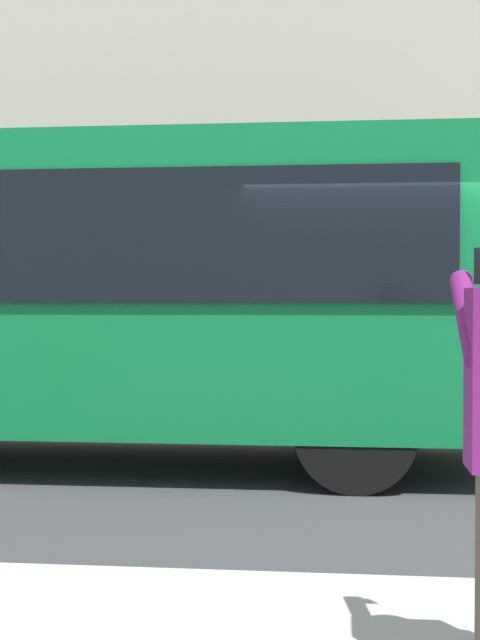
{
  "coord_description": "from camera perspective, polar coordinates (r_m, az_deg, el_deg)",
  "views": [
    {
      "loc": [
        0.5,
        8.21,
        1.6
      ],
      "look_at": [
        1.45,
        -0.63,
        1.37
      ],
      "focal_mm": 50.61,
      "sensor_mm": 36.0,
      "label": 1
    }
  ],
  "objects": [
    {
      "name": "ground_plane",
      "position": [
        8.37,
        9.58,
        -9.57
      ],
      "size": [
        60.0,
        60.0,
        0.0
      ],
      "primitive_type": "plane",
      "color": "#38383A"
    },
    {
      "name": "building_facade_far",
      "position": [
        15.64,
        8.18,
        17.72
      ],
      "size": [
        28.0,
        1.55,
        12.0
      ],
      "color": "beige",
      "rests_on": "ground_plane"
    },
    {
      "name": "red_bus",
      "position": [
        8.94,
        -12.55,
        1.96
      ],
      "size": [
        9.05,
        2.54,
        3.08
      ],
      "color": "#0F7238",
      "rests_on": "ground_plane"
    }
  ]
}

